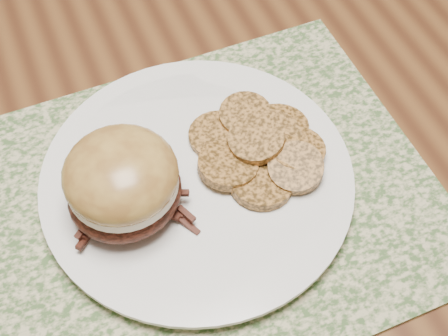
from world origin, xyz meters
The scene contains 4 objects.
placemat centered at (0.19, -0.10, 0.75)m, with size 0.45×0.33×0.00m, color #3E5B2F.
dinner_plate centered at (0.21, -0.08, 0.76)m, with size 0.26×0.26×0.02m, color white.
pork_sandwich centered at (0.14, -0.09, 0.81)m, with size 0.13×0.12×0.07m.
roasted_potatoes centered at (0.27, -0.08, 0.78)m, with size 0.13×0.14×0.03m.
Camera 1 is at (0.11, -0.37, 1.22)m, focal length 50.00 mm.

